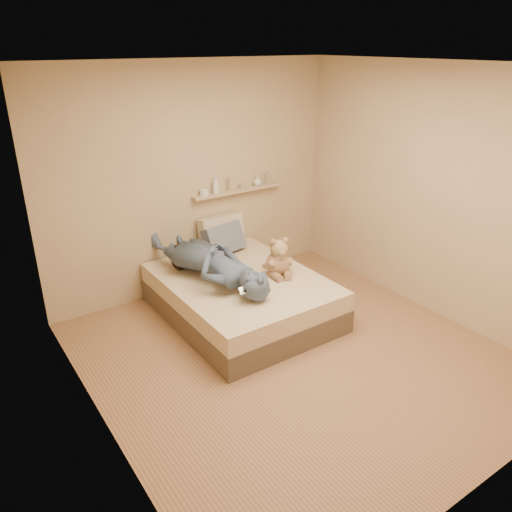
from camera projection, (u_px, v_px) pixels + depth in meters
room at (299, 227)px, 4.25m from camera, size 3.80×3.80×3.80m
bed at (241, 296)px, 5.38m from camera, size 1.50×1.90×0.45m
game_console at (248, 290)px, 4.71m from camera, size 0.18×0.10×0.06m
teddy_bear at (279, 260)px, 5.28m from camera, size 0.34×0.35×0.43m
dark_plush at (180, 258)px, 5.43m from camera, size 0.20×0.20×0.30m
pillow_cream at (221, 232)px, 5.97m from camera, size 0.56×0.24×0.42m
pillow_grey at (224, 239)px, 5.85m from camera, size 0.54×0.35×0.37m
person at (209, 261)px, 5.20m from camera, size 0.85×1.73×0.40m
wall_shelf at (238, 191)px, 6.00m from camera, size 1.20×0.12×0.03m
shelf_bottles at (240, 183)px, 5.99m from camera, size 1.00×0.11×0.20m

